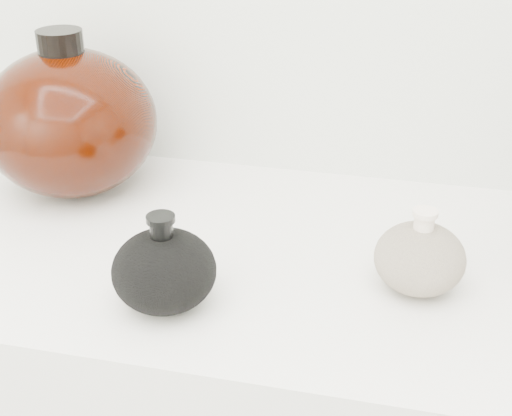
# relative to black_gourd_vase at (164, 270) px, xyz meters

# --- Properties ---
(black_gourd_vase) EXTENTS (0.15, 0.15, 0.11)m
(black_gourd_vase) POSITION_rel_black_gourd_vase_xyz_m (0.00, 0.00, 0.00)
(black_gourd_vase) COLOR black
(black_gourd_vase) RESTS_ON display_counter
(cream_gourd_vase) EXTENTS (0.12, 0.12, 0.10)m
(cream_gourd_vase) POSITION_rel_black_gourd_vase_xyz_m (0.27, 0.10, -0.00)
(cream_gourd_vase) COLOR beige
(cream_gourd_vase) RESTS_ON display_counter
(left_round_pot) EXTENTS (0.32, 0.32, 0.24)m
(left_round_pot) POSITION_rel_black_gourd_vase_xyz_m (-0.23, 0.25, 0.06)
(left_round_pot) COLOR black
(left_round_pot) RESTS_ON display_counter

